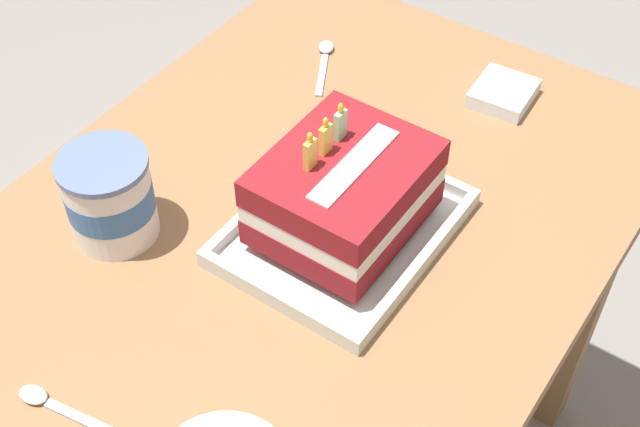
% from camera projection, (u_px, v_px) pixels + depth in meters
% --- Properties ---
extents(dining_table, '(1.01, 0.70, 0.78)m').
position_uv_depth(dining_table, '(299.00, 293.00, 1.16)').
color(dining_table, olive).
rests_on(dining_table, ground_plane).
extents(foil_tray, '(0.28, 0.23, 0.02)m').
position_uv_depth(foil_tray, '(343.00, 230.00, 1.05)').
color(foil_tray, silver).
rests_on(foil_tray, dining_table).
extents(birthday_cake, '(0.20, 0.16, 0.15)m').
position_uv_depth(birthday_cake, '(344.00, 191.00, 1.00)').
color(birthday_cake, maroon).
rests_on(birthday_cake, foil_tray).
extents(ice_cream_tub, '(0.11, 0.11, 0.12)m').
position_uv_depth(ice_cream_tub, '(110.00, 197.00, 1.02)').
color(ice_cream_tub, white).
rests_on(ice_cream_tub, dining_table).
extents(serving_spoon_near_tray, '(0.04, 0.14, 0.01)m').
position_uv_depth(serving_spoon_near_tray, '(51.00, 403.00, 0.89)').
color(serving_spoon_near_tray, silver).
rests_on(serving_spoon_near_tray, dining_table).
extents(serving_spoon_by_bowls, '(0.12, 0.08, 0.01)m').
position_uv_depth(serving_spoon_by_bowls, '(325.00, 54.00, 1.30)').
color(serving_spoon_by_bowls, silver).
rests_on(serving_spoon_by_bowls, dining_table).
extents(napkin_pile, '(0.09, 0.09, 0.02)m').
position_uv_depth(napkin_pile, '(503.00, 93.00, 1.23)').
color(napkin_pile, white).
rests_on(napkin_pile, dining_table).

